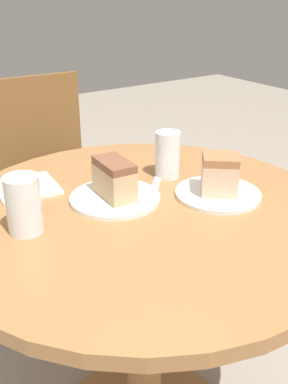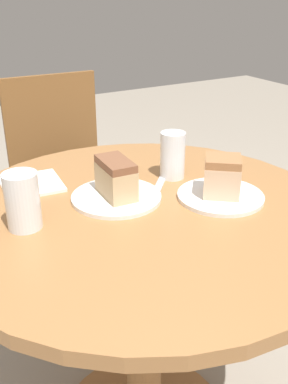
{
  "view_description": "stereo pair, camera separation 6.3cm",
  "coord_description": "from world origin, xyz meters",
  "px_view_note": "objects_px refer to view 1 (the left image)",
  "views": [
    {
      "loc": [
        -0.51,
        -0.75,
        1.18
      ],
      "look_at": [
        0.0,
        0.0,
        0.76
      ],
      "focal_mm": 42.0,
      "sensor_mm": 36.0,
      "label": 1
    },
    {
      "loc": [
        -0.46,
        -0.79,
        1.18
      ],
      "look_at": [
        0.0,
        0.0,
        0.76
      ],
      "focal_mm": 42.0,
      "sensor_mm": 36.0,
      "label": 2
    }
  ],
  "objects_px": {
    "plate_far": "(218,194)",
    "cake_slice_near": "(114,179)",
    "glass_lemonade": "(168,157)",
    "chair": "(54,183)",
    "plate_near": "(115,198)",
    "cake_slice_far": "(219,174)",
    "glass_water": "(24,208)"
  },
  "relations": [
    {
      "from": "plate_far",
      "to": "plate_near",
      "type": "bearing_deg",
      "value": 151.05
    },
    {
      "from": "plate_far",
      "to": "glass_water",
      "type": "relative_size",
      "value": 1.68
    },
    {
      "from": "plate_far",
      "to": "cake_slice_near",
      "type": "distance_m",
      "value": 0.25
    },
    {
      "from": "glass_lemonade",
      "to": "glass_water",
      "type": "bearing_deg",
      "value": -170.66
    },
    {
      "from": "plate_far",
      "to": "glass_lemonade",
      "type": "height_order",
      "value": "glass_lemonade"
    },
    {
      "from": "plate_near",
      "to": "plate_far",
      "type": "xyz_separation_m",
      "value": [
        0.22,
        -0.12,
        0.0
      ]
    },
    {
      "from": "glass_lemonade",
      "to": "glass_water",
      "type": "relative_size",
      "value": 1.0
    },
    {
      "from": "plate_near",
      "to": "cake_slice_near",
      "type": "bearing_deg",
      "value": 0.0
    },
    {
      "from": "plate_near",
      "to": "cake_slice_far",
      "type": "xyz_separation_m",
      "value": [
        0.22,
        -0.12,
        0.05
      ]
    },
    {
      "from": "plate_near",
      "to": "glass_water",
      "type": "distance_m",
      "value": 0.23
    },
    {
      "from": "plate_far",
      "to": "cake_slice_far",
      "type": "relative_size",
      "value": 1.8
    },
    {
      "from": "chair",
      "to": "cake_slice_near",
      "type": "xyz_separation_m",
      "value": [
        -0.15,
        -0.75,
        0.32
      ]
    },
    {
      "from": "chair",
      "to": "plate_near",
      "type": "relative_size",
      "value": 3.99
    },
    {
      "from": "plate_near",
      "to": "cake_slice_near",
      "type": "relative_size",
      "value": 1.81
    },
    {
      "from": "chair",
      "to": "glass_lemonade",
      "type": "distance_m",
      "value": 0.78
    },
    {
      "from": "cake_slice_near",
      "to": "glass_lemonade",
      "type": "height_order",
      "value": "glass_lemonade"
    },
    {
      "from": "chair",
      "to": "plate_far",
      "type": "bearing_deg",
      "value": -83.42
    },
    {
      "from": "cake_slice_near",
      "to": "glass_lemonade",
      "type": "relative_size",
      "value": 0.97
    },
    {
      "from": "plate_far",
      "to": "cake_slice_near",
      "type": "bearing_deg",
      "value": 151.05
    },
    {
      "from": "chair",
      "to": "glass_water",
      "type": "bearing_deg",
      "value": -113.74
    },
    {
      "from": "chair",
      "to": "plate_far",
      "type": "distance_m",
      "value": 0.91
    },
    {
      "from": "cake_slice_near",
      "to": "glass_lemonade",
      "type": "bearing_deg",
      "value": 13.49
    },
    {
      "from": "cake_slice_far",
      "to": "glass_lemonade",
      "type": "distance_m",
      "value": 0.17
    },
    {
      "from": "glass_water",
      "to": "cake_slice_far",
      "type": "bearing_deg",
      "value": -12.35
    },
    {
      "from": "glass_lemonade",
      "to": "chair",
      "type": "bearing_deg",
      "value": 92.88
    },
    {
      "from": "plate_far",
      "to": "glass_water",
      "type": "height_order",
      "value": "glass_water"
    },
    {
      "from": "plate_far",
      "to": "cake_slice_far",
      "type": "xyz_separation_m",
      "value": [
        0.0,
        -0.0,
        0.05
      ]
    },
    {
      "from": "chair",
      "to": "glass_water",
      "type": "distance_m",
      "value": 0.92
    },
    {
      "from": "cake_slice_near",
      "to": "glass_lemonade",
      "type": "distance_m",
      "value": 0.19
    },
    {
      "from": "chair",
      "to": "plate_near",
      "type": "bearing_deg",
      "value": -99.14
    },
    {
      "from": "chair",
      "to": "cake_slice_near",
      "type": "distance_m",
      "value": 0.83
    },
    {
      "from": "glass_water",
      "to": "plate_near",
      "type": "bearing_deg",
      "value": 5.81
    }
  ]
}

